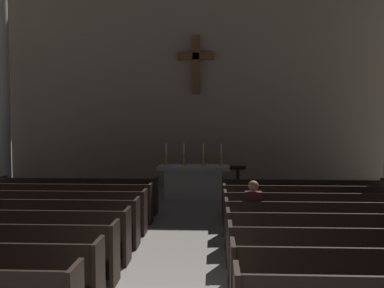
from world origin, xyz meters
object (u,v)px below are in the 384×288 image
(pew_right_row_8, at_px, (303,197))
(pew_right_row_5, at_px, (334,225))
(candlestick_outer_right, at_px, (221,158))
(lectern, at_px, (238,186))
(pew_left_row_4, at_px, (11,235))
(lone_worshipper, at_px, (253,213))
(pew_left_row_7, at_px, (66,203))
(candlestick_inner_left, at_px, (184,158))
(pew_left_row_5, at_px, (33,222))
(pew_right_row_4, at_px, (349,239))
(pew_left_row_6, at_px, (51,211))
(column_left_third, at_px, (0,92))
(pew_right_row_7, at_px, (312,205))
(pew_right_row_3, at_px, (369,257))
(pew_left_row_8, at_px, (78,195))
(candlestick_outer_left, at_px, (166,158))
(candlestick_inner_right, at_px, (203,158))
(pew_right_row_6, at_px, (322,214))
(altar, at_px, (194,181))

(pew_right_row_8, bearing_deg, pew_right_row_5, -90.00)
(candlestick_outer_right, xyz_separation_m, lectern, (0.44, -1.20, -0.68))
(pew_right_row_8, relative_size, candlestick_outer_right, 6.09)
(pew_left_row_4, distance_m, lone_worshipper, 4.38)
(pew_left_row_7, height_order, candlestick_inner_left, candlestick_inner_left)
(pew_right_row_5, distance_m, pew_right_row_8, 2.95)
(pew_left_row_5, relative_size, pew_right_row_4, 1.00)
(pew_right_row_8, bearing_deg, lone_worshipper, -117.58)
(pew_left_row_6, bearing_deg, column_left_third, 125.32)
(pew_left_row_6, relative_size, pew_right_row_7, 1.00)
(pew_right_row_3, bearing_deg, pew_right_row_5, 90.00)
(pew_left_row_5, xyz_separation_m, pew_left_row_8, (0.00, 2.95, 0.00))
(candlestick_outer_left, bearing_deg, pew_right_row_4, -59.59)
(pew_left_row_5, relative_size, candlestick_inner_right, 6.09)
(pew_right_row_6, height_order, candlestick_inner_left, candlestick_inner_left)
(lone_worshipper, bearing_deg, pew_left_row_5, -179.47)
(altar, height_order, lectern, lectern)
(pew_right_row_3, xyz_separation_m, pew_right_row_5, (0.00, 1.97, 0.00))
(candlestick_inner_left, bearing_deg, pew_left_row_5, -115.67)
(pew_left_row_5, bearing_deg, candlestick_outer_left, 69.26)
(column_left_third, bearing_deg, candlestick_outer_right, -1.34)
(pew_left_row_4, height_order, pew_right_row_4, same)
(candlestick_outer_left, height_order, lone_worshipper, candlestick_outer_left)
(pew_left_row_7, height_order, pew_left_row_8, same)
(pew_left_row_8, relative_size, column_left_third, 0.61)
(pew_right_row_6, height_order, candlestick_outer_left, candlestick_outer_left)
(pew_right_row_8, xyz_separation_m, lectern, (-1.60, 1.23, 0.07))
(lectern, bearing_deg, pew_left_row_5, -134.98)
(pew_right_row_8, distance_m, candlestick_outer_left, 4.52)
(pew_right_row_6, bearing_deg, pew_right_row_8, 90.00)
(candlestick_outer_left, height_order, candlestick_inner_left, same)
(pew_right_row_8, xyz_separation_m, candlestick_outer_left, (-3.74, 2.43, 0.75))
(pew_left_row_4, height_order, pew_right_row_7, same)
(pew_right_row_5, bearing_deg, lone_worshipper, 178.53)
(pew_left_row_5, xyz_separation_m, candlestick_outer_left, (2.04, 5.38, 0.75))
(lone_worshipper, bearing_deg, pew_right_row_4, -33.92)
(pew_left_row_6, xyz_separation_m, pew_right_row_6, (5.78, 0.00, 0.00))
(pew_left_row_6, bearing_deg, pew_left_row_8, 90.00)
(candlestick_outer_left, bearing_deg, pew_right_row_6, -49.65)
(candlestick_inner_left, xyz_separation_m, candlestick_outer_right, (1.15, 0.00, 0.00))
(pew_right_row_5, relative_size, pew_right_row_6, 1.00)
(pew_right_row_5, bearing_deg, column_left_third, 148.38)
(candlestick_outer_left, relative_size, candlestick_inner_right, 1.00)
(pew_right_row_3, bearing_deg, pew_left_row_5, 161.18)
(candlestick_inner_left, bearing_deg, candlestick_outer_right, 0.00)
(pew_right_row_5, relative_size, pew_right_row_7, 1.00)
(pew_right_row_7, relative_size, candlestick_outer_left, 6.09)
(altar, xyz_separation_m, candlestick_inner_left, (-0.30, -0.00, 0.69))
(column_left_third, distance_m, candlestick_inner_right, 6.74)
(pew_right_row_3, relative_size, lectern, 3.56)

